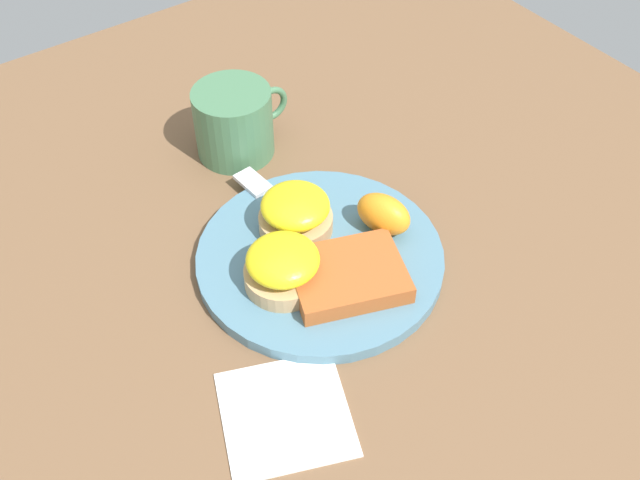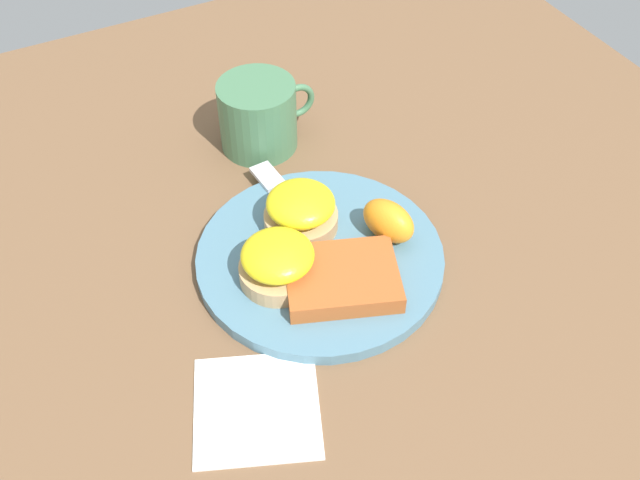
% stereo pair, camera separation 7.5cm
% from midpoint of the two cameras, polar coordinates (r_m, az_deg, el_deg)
% --- Properties ---
extents(ground_plane, '(1.10, 1.10, 0.00)m').
position_cam_midpoint_polar(ground_plane, '(0.77, -2.77, -1.87)').
color(ground_plane, brown).
extents(plate, '(0.25, 0.25, 0.01)m').
position_cam_midpoint_polar(plate, '(0.77, -2.79, -1.53)').
color(plate, slate).
rests_on(plate, ground_plane).
extents(sandwich_benedict_left, '(0.08, 0.08, 0.05)m').
position_cam_midpoint_polar(sandwich_benedict_left, '(0.77, -4.45, 2.03)').
color(sandwich_benedict_left, tan).
rests_on(sandwich_benedict_left, plate).
extents(sandwich_benedict_right, '(0.08, 0.08, 0.05)m').
position_cam_midpoint_polar(sandwich_benedict_right, '(0.72, -5.80, -2.20)').
color(sandwich_benedict_right, tan).
rests_on(sandwich_benedict_right, plate).
extents(hashbrown_patty, '(0.13, 0.12, 0.02)m').
position_cam_midpoint_polar(hashbrown_patty, '(0.73, -1.11, -3.05)').
color(hashbrown_patty, '#A35124').
rests_on(hashbrown_patty, plate).
extents(orange_wedge, '(0.06, 0.07, 0.04)m').
position_cam_midpoint_polar(orange_wedge, '(0.77, 2.11, 1.85)').
color(orange_wedge, orange).
rests_on(orange_wedge, plate).
extents(fork, '(0.03, 0.21, 0.00)m').
position_cam_midpoint_polar(fork, '(0.80, -5.15, 1.57)').
color(fork, silver).
rests_on(fork, plate).
extents(cup, '(0.12, 0.09, 0.08)m').
position_cam_midpoint_polar(cup, '(0.89, -8.97, 8.75)').
color(cup, '#42704C').
rests_on(cup, ground_plane).
extents(napkin, '(0.14, 0.14, 0.00)m').
position_cam_midpoint_polar(napkin, '(0.67, -5.93, -13.20)').
color(napkin, white).
rests_on(napkin, ground_plane).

